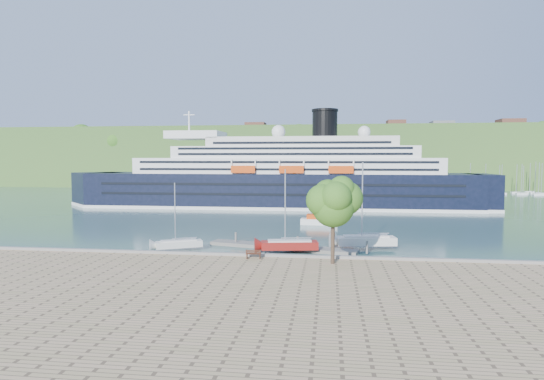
% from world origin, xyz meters
% --- Properties ---
extents(ground, '(400.00, 400.00, 0.00)m').
position_xyz_m(ground, '(0.00, 0.00, 0.00)').
color(ground, '#2B4D4A').
rests_on(ground, ground).
extents(far_hillside, '(400.00, 50.00, 24.00)m').
position_xyz_m(far_hillside, '(0.00, 145.00, 12.00)').
color(far_hillside, '#325A24').
rests_on(far_hillside, ground).
extents(quay_coping, '(220.00, 0.50, 0.30)m').
position_xyz_m(quay_coping, '(0.00, -0.20, 1.15)').
color(quay_coping, slate).
rests_on(quay_coping, promenade).
extents(cruise_ship, '(101.94, 15.56, 22.87)m').
position_xyz_m(cruise_ship, '(-1.94, 57.85, 11.43)').
color(cruise_ship, black).
rests_on(cruise_ship, ground).
extents(park_bench, '(1.71, 0.81, 1.06)m').
position_xyz_m(park_bench, '(2.09, -1.36, 1.53)').
color(park_bench, '#492214').
rests_on(park_bench, promenade).
extents(promenade_tree, '(5.75, 5.75, 9.52)m').
position_xyz_m(promenade_tree, '(10.35, -2.62, 5.76)').
color(promenade_tree, '#325B18').
rests_on(promenade_tree, promenade).
extents(floating_pontoon, '(19.52, 7.18, 0.43)m').
position_xyz_m(floating_pontoon, '(3.96, 9.15, 0.22)').
color(floating_pontoon, gray).
rests_on(floating_pontoon, ground).
extents(sailboat_white_near, '(6.42, 4.35, 8.13)m').
position_xyz_m(sailboat_white_near, '(-8.63, 6.25, 4.06)').
color(sailboat_white_near, silver).
rests_on(sailboat_white_near, ground).
extents(sailboat_red, '(7.82, 3.38, 9.78)m').
position_xyz_m(sailboat_red, '(5.21, 6.42, 4.89)').
color(sailboat_red, maroon).
rests_on(sailboat_red, ground).
extents(sailboat_white_far, '(8.43, 3.51, 10.56)m').
position_xyz_m(sailboat_white_far, '(14.66, 10.11, 5.28)').
color(sailboat_white_far, silver).
rests_on(sailboat_white_far, ground).
extents(tender_launch, '(6.58, 2.56, 1.79)m').
position_xyz_m(tender_launch, '(8.25, 31.07, 0.89)').
color(tender_launch, '#D43F0C').
rests_on(tender_launch, ground).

